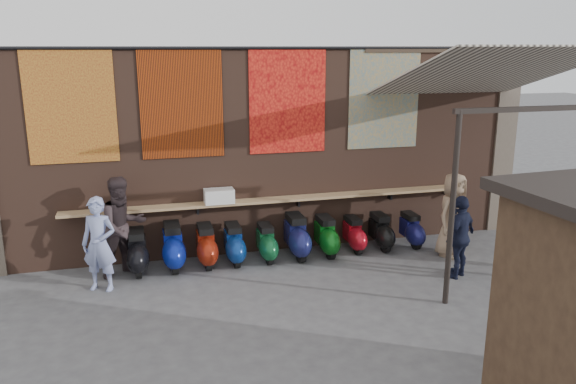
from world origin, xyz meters
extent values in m
plane|color=#474749|center=(0.00, 0.00, 0.00)|extent=(70.00, 70.00, 0.00)
cube|color=brown|center=(0.00, 2.70, 2.00)|extent=(10.00, 0.40, 4.00)
cube|color=#4C4238|center=(5.20, 2.70, 2.00)|extent=(0.50, 0.50, 4.00)
cube|color=#9E7A51|center=(0.00, 2.33, 1.10)|extent=(8.00, 0.32, 0.05)
cube|color=white|center=(-1.10, 2.30, 1.26)|extent=(0.55, 0.31, 0.27)
cube|color=maroon|center=(-3.60, 2.48, 3.00)|extent=(1.50, 0.02, 2.00)
cube|color=#BE3C0B|center=(-1.70, 2.48, 3.00)|extent=(1.50, 0.02, 2.00)
cube|color=red|center=(0.30, 2.48, 3.00)|extent=(1.50, 0.02, 2.00)
cube|color=#276591|center=(2.30, 2.48, 3.00)|extent=(1.50, 0.02, 2.00)
cylinder|color=black|center=(0.00, 2.47, 3.98)|extent=(9.50, 0.06, 0.06)
imported|color=#8995C8|center=(-3.25, 1.40, 0.81)|extent=(0.69, 0.58, 1.62)
imported|color=#322729|center=(-2.87, 1.94, 0.91)|extent=(1.10, 1.03, 1.82)
imported|color=#151A31|center=(2.87, 0.32, 0.75)|extent=(0.94, 0.77, 1.50)
imported|color=#5F5D63|center=(4.63, 0.22, 0.90)|extent=(1.23, 0.80, 1.80)
imported|color=#977A60|center=(3.31, 1.30, 0.83)|extent=(0.96, 0.83, 1.66)
cube|color=#473321|center=(2.16, -3.15, 0.95)|extent=(2.00, 0.23, 0.06)
cube|color=beige|center=(3.50, 0.90, 3.55)|extent=(3.20, 3.28, 0.97)
cube|color=#33261C|center=(3.50, 2.49, 3.95)|extent=(3.30, 0.08, 0.12)
cube|color=black|center=(3.50, -0.60, 3.08)|extent=(3.00, 0.08, 0.08)
cylinder|color=black|center=(2.10, -0.60, 1.55)|extent=(0.09, 0.09, 3.10)
camera|label=1|loc=(-2.51, -7.95, 4.00)|focal=35.00mm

